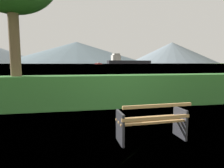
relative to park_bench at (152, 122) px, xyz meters
name	(u,v)px	position (x,y,z in m)	size (l,w,h in m)	color
ground_plane	(151,140)	(0.00, 0.06, -0.42)	(1400.00, 1400.00, 0.00)	#567A38
water_surface	(77,64)	(0.00, 307.00, -0.42)	(620.00, 620.00, 0.00)	#6B8EA3
park_bench	(152,122)	(0.00, 0.00, 0.00)	(1.52, 0.64, 0.87)	tan
hedge_row	(118,91)	(0.00, 3.37, 0.19)	(11.01, 0.89, 1.23)	#387A33
cargo_ship_large	(126,61)	(84.10, 318.60, 4.41)	(82.40, 27.48, 17.29)	#232328
sailboat_mid	(98,64)	(23.35, 214.97, 0.31)	(8.55, 8.09, 1.99)	#B2332D
distant_hills	(38,50)	(-103.86, 551.79, 35.70)	(959.12, 445.17, 81.15)	gray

